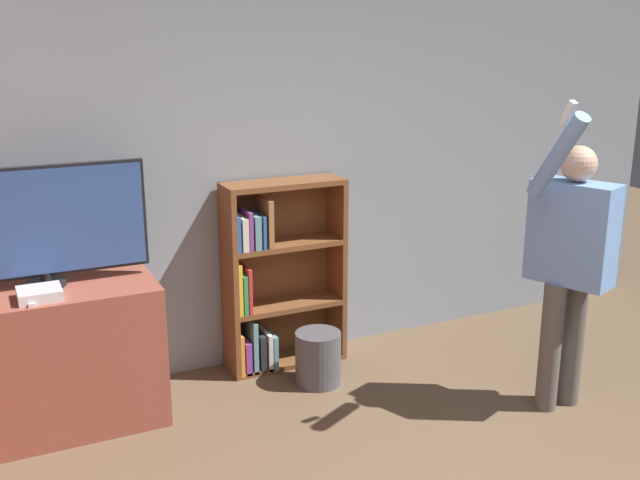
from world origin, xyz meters
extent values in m
cube|color=gray|center=(0.00, 2.83, 1.35)|extent=(6.55, 0.06, 2.70)
cube|color=brown|center=(-1.62, 2.41, 0.43)|extent=(1.18, 0.61, 0.85)
cylinder|color=black|center=(-1.62, 2.47, 0.87)|extent=(0.22, 0.22, 0.03)
cylinder|color=black|center=(-1.62, 2.47, 0.91)|extent=(0.06, 0.06, 0.05)
cube|color=black|center=(-1.62, 2.47, 1.23)|extent=(1.17, 0.04, 0.63)
cube|color=#2D4C8C|center=(-1.62, 2.44, 1.23)|extent=(1.14, 0.01, 0.60)
cube|color=silver|center=(-1.67, 2.26, 0.88)|extent=(0.23, 0.21, 0.06)
cube|color=white|center=(-1.72, 2.20, 0.86)|extent=(0.06, 0.14, 0.02)
cube|color=brown|center=(-0.47, 2.64, 0.65)|extent=(0.04, 0.28, 1.30)
cube|color=brown|center=(0.32, 2.64, 0.65)|extent=(0.04, 0.28, 1.30)
cube|color=brown|center=(-0.07, 2.77, 0.65)|extent=(0.83, 0.01, 1.30)
cube|color=brown|center=(-0.07, 2.64, 0.02)|extent=(0.75, 0.28, 0.04)
cube|color=brown|center=(-0.07, 2.64, 0.43)|extent=(0.75, 0.28, 0.04)
cube|color=brown|center=(-0.07, 2.64, 0.87)|extent=(0.75, 0.28, 0.04)
cube|color=brown|center=(-0.07, 2.64, 1.28)|extent=(0.75, 0.28, 0.04)
cube|color=orange|center=(-0.44, 2.62, 0.16)|extent=(0.03, 0.25, 0.29)
cube|color=#7A3889|center=(-0.40, 2.61, 0.13)|extent=(0.04, 0.22, 0.23)
cube|color=#5B8E99|center=(-0.34, 2.60, 0.20)|extent=(0.03, 0.22, 0.36)
cube|color=#232328|center=(-0.29, 2.62, 0.15)|extent=(0.04, 0.26, 0.26)
cube|color=beige|center=(-0.24, 2.63, 0.15)|extent=(0.03, 0.26, 0.26)
cube|color=#5B8E99|center=(-0.20, 2.60, 0.14)|extent=(0.03, 0.22, 0.24)
cube|color=gold|center=(-0.44, 2.60, 0.63)|extent=(0.03, 0.20, 0.35)
cube|color=#338447|center=(-0.40, 2.61, 0.59)|extent=(0.03, 0.23, 0.27)
cube|color=red|center=(-0.37, 2.61, 0.61)|extent=(0.02, 0.22, 0.31)
cube|color=#2D569E|center=(-0.44, 2.60, 1.00)|extent=(0.02, 0.21, 0.23)
cube|color=beige|center=(-0.39, 2.60, 1.00)|extent=(0.04, 0.20, 0.22)
cube|color=#7A3889|center=(-0.36, 2.61, 1.01)|extent=(0.03, 0.23, 0.25)
cube|color=#5B8E99|center=(-0.31, 2.60, 1.00)|extent=(0.04, 0.21, 0.22)
cube|color=#2D569E|center=(-0.26, 2.62, 1.00)|extent=(0.02, 0.25, 0.22)
cube|color=#99663D|center=(-0.22, 2.62, 1.04)|extent=(0.03, 0.25, 0.32)
cylinder|color=#56514C|center=(1.12, 1.33, 0.41)|extent=(0.13, 0.13, 0.81)
cylinder|color=#56514C|center=(1.30, 1.33, 0.41)|extent=(0.13, 0.13, 0.81)
cube|color=#6B93D1|center=(1.21, 1.33, 1.12)|extent=(0.39, 0.53, 0.61)
sphere|color=tan|center=(1.21, 1.33, 1.52)|extent=(0.21, 0.21, 0.21)
cylinder|color=#6B93D1|center=(1.48, 1.33, 1.10)|extent=(0.09, 0.09, 0.56)
cylinder|color=#6B93D1|center=(0.94, 1.22, 1.60)|extent=(0.09, 0.39, 0.51)
cube|color=white|center=(0.94, 1.17, 1.84)|extent=(0.04, 0.09, 0.14)
cylinder|color=#4C4C51|center=(-0.01, 2.25, 0.18)|extent=(0.30, 0.30, 0.36)
camera|label=1|loc=(-1.94, -1.85, 2.26)|focal=42.00mm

